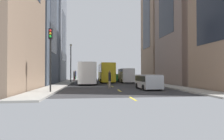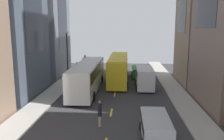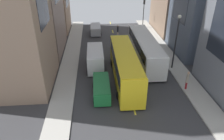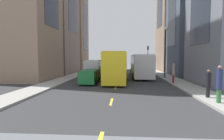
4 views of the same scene
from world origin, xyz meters
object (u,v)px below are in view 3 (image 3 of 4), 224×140
(delivery_van_white, at_px, (95,57))
(traffic_light_near_corner, at_px, (144,8))
(pedestrian_crossing_near, at_px, (187,80))
(car_green_1, at_px, (101,87))
(city_bus_white, at_px, (145,47))
(pedestrian_waiting_curb, at_px, (118,30))
(car_silver_0, at_px, (96,29))
(streetcar_yellow, at_px, (125,64))

(delivery_van_white, bearing_deg, traffic_light_near_corner, -120.64)
(pedestrian_crossing_near, bearing_deg, car_green_1, -155.55)
(city_bus_white, distance_m, car_green_1, 10.35)
(pedestrian_waiting_curb, xyz_separation_m, traffic_light_near_corner, (-5.70, -4.77, 2.89))
(delivery_van_white, relative_size, pedestrian_waiting_curb, 2.69)
(car_silver_0, relative_size, traffic_light_near_corner, 0.78)
(pedestrian_waiting_curb, distance_m, traffic_light_near_corner, 7.97)
(delivery_van_white, xyz_separation_m, traffic_light_near_corner, (-9.98, -16.85, 2.50))
(pedestrian_waiting_curb, height_order, traffic_light_near_corner, traffic_light_near_corner)
(streetcar_yellow, distance_m, car_green_1, 4.26)
(car_silver_0, xyz_separation_m, pedestrian_crossing_near, (-9.70, 20.16, 0.39))
(streetcar_yellow, xyz_separation_m, delivery_van_white, (3.42, -3.50, -0.61))
(car_silver_0, xyz_separation_m, traffic_light_near_corner, (-9.75, -2.97, 3.07))
(pedestrian_waiting_curb, bearing_deg, car_silver_0, -22.34)
(city_bus_white, bearing_deg, delivery_van_white, 13.50)
(city_bus_white, xyz_separation_m, car_silver_0, (6.71, -12.21, -1.07))
(streetcar_yellow, height_order, traffic_light_near_corner, traffic_light_near_corner)
(car_silver_0, bearing_deg, pedestrian_waiting_curb, 156.10)
(city_bus_white, xyz_separation_m, car_green_1, (6.40, 8.06, -1.10))
(city_bus_white, height_order, traffic_light_near_corner, traffic_light_near_corner)
(streetcar_yellow, relative_size, pedestrian_crossing_near, 5.62)
(delivery_van_white, relative_size, traffic_light_near_corner, 1.01)
(car_green_1, height_order, pedestrian_crossing_near, pedestrian_crossing_near)
(city_bus_white, distance_m, streetcar_yellow, 6.25)
(city_bus_white, distance_m, pedestrian_waiting_curb, 10.78)
(city_bus_white, relative_size, car_green_1, 2.73)
(car_green_1, relative_size, pedestrian_crossing_near, 2.19)
(city_bus_white, distance_m, delivery_van_white, 7.15)
(pedestrian_crossing_near, distance_m, pedestrian_waiting_curb, 19.21)
(pedestrian_crossing_near, distance_m, traffic_light_near_corner, 23.29)
(city_bus_white, bearing_deg, traffic_light_near_corner, -101.33)
(pedestrian_crossing_near, xyz_separation_m, traffic_light_near_corner, (-0.06, -23.13, 2.68))
(pedestrian_waiting_curb, bearing_deg, pedestrian_crossing_near, 108.64)
(car_green_1, bearing_deg, traffic_light_near_corner, -112.11)
(streetcar_yellow, xyz_separation_m, pedestrian_waiting_curb, (-0.86, -15.57, -1.00))
(streetcar_yellow, distance_m, traffic_light_near_corner, 21.46)
(pedestrian_crossing_near, bearing_deg, traffic_light_near_corner, 113.68)
(delivery_van_white, height_order, pedestrian_crossing_near, delivery_van_white)
(city_bus_white, bearing_deg, pedestrian_crossing_near, 110.57)
(city_bus_white, relative_size, pedestrian_waiting_curb, 6.20)
(streetcar_yellow, relative_size, pedestrian_waiting_curb, 5.83)
(city_bus_white, xyz_separation_m, traffic_light_near_corner, (-3.04, -15.18, 2.00))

